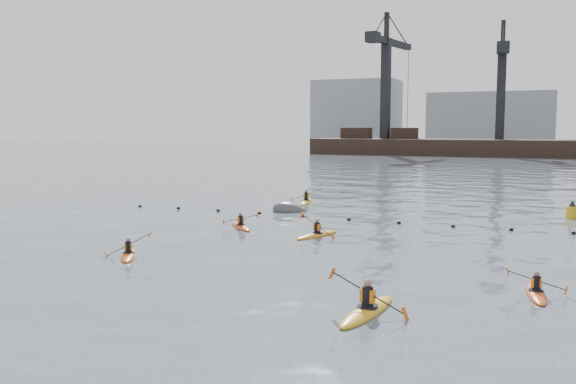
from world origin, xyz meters
name	(u,v)px	position (x,y,z in m)	size (l,w,h in m)	color
ground	(147,357)	(0.00, 0.00, 0.00)	(400.00, 400.00, 0.00)	#384551
float_line	(374,221)	(-0.50, 22.53, 0.03)	(33.24, 0.73, 0.24)	black
barge_pier	(498,146)	(-0.22, 110.00, 1.89)	(72.00, 19.30, 29.50)	black
skyline	(522,111)	(2.23, 150.27, 9.25)	(141.00, 28.00, 22.00)	gray
kayaker_0	(129,254)	(-7.59, 9.11, 0.09)	(2.07, 2.70, 1.15)	#E65B15
kayaker_1	(367,309)	(3.92, 5.39, 0.11)	(2.51, 3.68, 1.39)	gold
kayaker_2	(241,226)	(-6.63, 17.53, 0.09)	(2.47, 2.57, 0.95)	#C04012
kayaker_3	(317,234)	(-1.89, 16.75, 0.10)	(2.11, 3.16, 1.25)	orange
kayaker_4	(536,292)	(8.46, 9.46, 0.09)	(1.93, 2.88, 1.00)	#BF4612
kayaker_5	(306,201)	(-7.39, 29.26, 0.10)	(2.26, 3.38, 1.25)	yellow
mooring_buoy	(290,211)	(-6.66, 24.49, 0.00)	(2.31, 1.36, 1.15)	#404345
nav_buoy	(572,212)	(10.09, 28.44, 0.37)	(0.67, 0.67, 1.23)	gold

